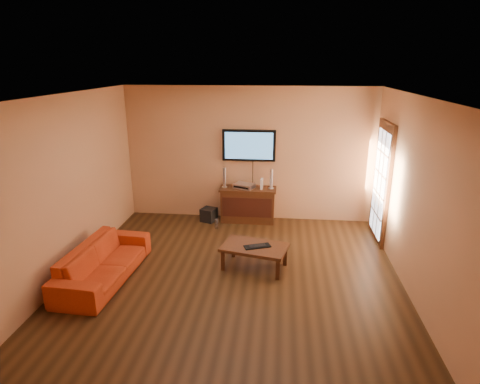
# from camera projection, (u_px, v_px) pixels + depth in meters

# --- Properties ---
(ground_plane) EXTENTS (5.00, 5.00, 0.00)m
(ground_plane) POSITION_uv_depth(u_px,v_px,m) (234.00, 276.00, 6.14)
(ground_plane) COLOR black
(ground_plane) RESTS_ON ground
(room_walls) EXTENTS (5.00, 5.00, 5.00)m
(room_walls) POSITION_uv_depth(u_px,v_px,m) (239.00, 159.00, 6.21)
(room_walls) COLOR tan
(room_walls) RESTS_ON ground
(french_door) EXTENTS (0.07, 1.02, 2.22)m
(french_door) POSITION_uv_depth(u_px,v_px,m) (381.00, 184.00, 7.18)
(french_door) COLOR #3E1D0E
(french_door) RESTS_ON ground
(media_console) EXTENTS (1.14, 0.43, 0.71)m
(media_console) POSITION_uv_depth(u_px,v_px,m) (248.00, 205.00, 8.18)
(media_console) COLOR #3E1D0E
(media_console) RESTS_ON ground
(television) EXTENTS (1.06, 0.08, 0.63)m
(television) POSITION_uv_depth(u_px,v_px,m) (249.00, 145.00, 7.98)
(television) COLOR black
(television) RESTS_ON ground
(coffee_table) EXTENTS (1.11, 0.82, 0.38)m
(coffee_table) POSITION_uv_depth(u_px,v_px,m) (255.00, 249.00, 6.30)
(coffee_table) COLOR #3E1D0E
(coffee_table) RESTS_ON ground
(sofa) EXTENTS (0.66, 1.91, 0.74)m
(sofa) POSITION_uv_depth(u_px,v_px,m) (103.00, 256.00, 5.97)
(sofa) COLOR #BC3714
(sofa) RESTS_ON ground
(speaker_left) EXTENTS (0.11, 0.11, 0.41)m
(speaker_left) POSITION_uv_depth(u_px,v_px,m) (224.00, 178.00, 8.07)
(speaker_left) COLOR silver
(speaker_left) RESTS_ON media_console
(speaker_right) EXTENTS (0.11, 0.11, 0.40)m
(speaker_right) POSITION_uv_depth(u_px,v_px,m) (271.00, 180.00, 8.00)
(speaker_right) COLOR silver
(speaker_right) RESTS_ON media_console
(av_receiver) EXTENTS (0.47, 0.41, 0.09)m
(av_receiver) POSITION_uv_depth(u_px,v_px,m) (244.00, 186.00, 8.08)
(av_receiver) COLOR silver
(av_receiver) RESTS_ON media_console
(game_console) EXTENTS (0.06, 0.16, 0.21)m
(game_console) POSITION_uv_depth(u_px,v_px,m) (262.00, 184.00, 8.00)
(game_console) COLOR white
(game_console) RESTS_ON media_console
(subwoofer) EXTENTS (0.35, 0.35, 0.27)m
(subwoofer) POSITION_uv_depth(u_px,v_px,m) (209.00, 215.00, 8.24)
(subwoofer) COLOR black
(subwoofer) RESTS_ON ground
(bottle) EXTENTS (0.07, 0.07, 0.21)m
(bottle) POSITION_uv_depth(u_px,v_px,m) (216.00, 224.00, 7.89)
(bottle) COLOR white
(bottle) RESTS_ON ground
(keyboard) EXTENTS (0.44, 0.29, 0.02)m
(keyboard) POSITION_uv_depth(u_px,v_px,m) (257.00, 246.00, 6.25)
(keyboard) COLOR black
(keyboard) RESTS_ON coffee_table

